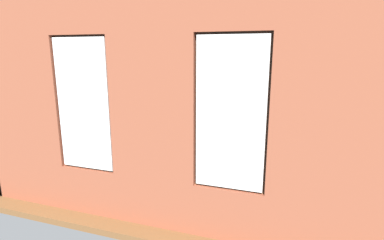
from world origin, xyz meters
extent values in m
cube|color=brown|center=(0.00, 0.00, -0.05)|extent=(6.60, 5.62, 0.10)
cube|color=#9E5138|center=(-2.26, 2.43, 1.67)|extent=(1.47, 0.16, 3.35)
cube|color=#9E5138|center=(0.00, 2.43, 1.67)|extent=(1.22, 0.16, 3.35)
cube|color=#9E5138|center=(2.26, 2.43, 1.67)|extent=(1.47, 0.16, 3.35)
cube|color=#9E5138|center=(-1.07, 2.43, 0.36)|extent=(0.92, 0.16, 0.73)
cube|color=#9E5138|center=(-1.07, 2.43, 3.02)|extent=(0.92, 0.16, 0.66)
cube|color=white|center=(-1.07, 2.47, 1.70)|extent=(0.86, 0.03, 1.90)
cube|color=#38281E|center=(-1.07, 2.41, 1.70)|extent=(0.92, 0.04, 1.96)
cube|color=#9E5138|center=(1.07, 2.43, 0.36)|extent=(0.92, 0.16, 0.73)
cube|color=#9E5138|center=(1.07, 2.43, 3.02)|extent=(0.92, 0.16, 0.66)
cube|color=white|center=(1.07, 2.47, 1.70)|extent=(0.86, 0.03, 1.90)
cube|color=#38281E|center=(1.07, 2.41, 1.70)|extent=(0.92, 0.04, 1.96)
cube|color=#A87547|center=(0.00, 2.33, 0.70)|extent=(3.26, 0.24, 0.06)
cube|color=black|center=(0.00, 2.34, 1.90)|extent=(0.46, 0.03, 0.66)
cube|color=#A33875|center=(0.00, 2.33, 1.90)|extent=(0.40, 0.01, 0.60)
cube|color=white|center=(2.95, 0.20, 1.67)|extent=(0.10, 4.62, 3.35)
cube|color=black|center=(0.59, 1.73, 0.21)|extent=(2.04, 0.85, 0.42)
cube|color=black|center=(0.59, 2.06, 0.61)|extent=(2.04, 0.24, 0.38)
cube|color=black|center=(-0.32, 1.73, 0.52)|extent=(0.22, 0.85, 0.24)
cube|color=black|center=(1.50, 1.73, 0.52)|extent=(0.22, 0.85, 0.24)
cube|color=black|center=(0.19, 1.69, 0.48)|extent=(0.74, 0.65, 0.12)
cube|color=black|center=(0.99, 1.69, 0.48)|extent=(0.74, 0.65, 0.12)
cube|color=black|center=(-2.25, 0.48, 0.21)|extent=(0.99, 1.88, 0.42)
cube|color=black|center=(-2.57, 0.50, 0.61)|extent=(0.38, 1.84, 0.38)
cube|color=black|center=(-2.31, -0.32, 0.52)|extent=(0.86, 0.29, 0.24)
cube|color=black|center=(-2.19, 1.28, 0.52)|extent=(0.86, 0.29, 0.24)
cube|color=black|center=(-2.24, 0.13, 0.48)|extent=(0.69, 0.69, 0.12)
cube|color=black|center=(-2.18, 0.82, 0.48)|extent=(0.69, 0.69, 0.12)
cube|color=tan|center=(0.40, -0.17, 0.40)|extent=(1.55, 0.74, 0.04)
cube|color=tan|center=(-0.31, -0.48, 0.19)|extent=(0.07, 0.07, 0.38)
cube|color=tan|center=(1.11, -0.48, 0.19)|extent=(0.07, 0.07, 0.38)
cube|color=tan|center=(-0.31, 0.14, 0.19)|extent=(0.07, 0.07, 0.38)
cube|color=tan|center=(1.11, 0.14, 0.19)|extent=(0.07, 0.07, 0.38)
cylinder|color=#B23D38|center=(0.28, -0.06, 0.47)|extent=(0.09, 0.09, 0.11)
cylinder|color=#B7333D|center=(0.40, -0.17, 0.48)|extent=(0.08, 0.08, 0.13)
cylinder|color=#9E5638|center=(-0.03, -0.30, 0.46)|extent=(0.12, 0.12, 0.08)
sphere|color=#337F38|center=(-0.03, -0.30, 0.56)|extent=(0.14, 0.14, 0.14)
cube|color=#B2B2B7|center=(0.86, -0.06, 0.43)|extent=(0.07, 0.17, 0.02)
cube|color=black|center=(0.59, -0.26, 0.43)|extent=(0.16, 0.14, 0.02)
cube|color=black|center=(2.65, -0.36, 0.30)|extent=(1.30, 0.42, 0.59)
cube|color=black|center=(2.65, -0.36, 0.62)|extent=(0.53, 0.20, 0.05)
cube|color=black|center=(2.65, -0.36, 0.67)|extent=(0.06, 0.04, 0.06)
cube|color=black|center=(2.65, -0.36, 1.07)|extent=(1.21, 0.04, 0.73)
cube|color=black|center=(2.65, -0.38, 1.07)|extent=(1.16, 0.01, 0.68)
cylinder|color=#9E5638|center=(-2.45, -1.81, 0.13)|extent=(0.29, 0.29, 0.27)
cylinder|color=brown|center=(-2.45, -1.81, 0.55)|extent=(0.05, 0.05, 0.56)
cone|color=#337F38|center=(-2.29, -1.81, 1.06)|extent=(0.43, 0.14, 0.54)
cone|color=#337F38|center=(-2.35, -1.63, 1.01)|extent=(0.38, 0.52, 0.48)
cone|color=#337F38|center=(-2.54, -1.62, 1.01)|extent=(0.35, 0.52, 0.48)
cone|color=#337F38|center=(-2.63, -1.80, 1.04)|extent=(0.47, 0.17, 0.53)
cone|color=#337F38|center=(-2.54, -1.96, 1.05)|extent=(0.35, 0.47, 0.53)
cone|color=#337F38|center=(-2.36, -1.97, 1.04)|extent=(0.35, 0.48, 0.52)
cylinder|color=gray|center=(-0.88, 1.73, 0.14)|extent=(0.29, 0.29, 0.28)
cylinder|color=brown|center=(-0.88, 1.73, 0.57)|extent=(0.05, 0.05, 0.57)
cone|color=#337F38|center=(-0.72, 1.73, 1.05)|extent=(0.42, 0.14, 0.48)
cone|color=#337F38|center=(-0.73, 1.87, 1.00)|extent=(0.46, 0.43, 0.41)
cone|color=#337F38|center=(-0.91, 1.88, 1.06)|extent=(0.21, 0.43, 0.49)
cone|color=#337F38|center=(-1.05, 1.84, 1.01)|extent=(0.48, 0.37, 0.42)
cone|color=#337F38|center=(-1.06, 1.66, 1.01)|extent=(0.50, 0.31, 0.42)
cone|color=#337F38|center=(-0.91, 1.58, 1.05)|extent=(0.22, 0.43, 0.49)
cone|color=#337F38|center=(-0.80, 1.62, 1.06)|extent=(0.35, 0.39, 0.50)
cylinder|color=#47423D|center=(-2.45, 1.88, 0.18)|extent=(0.38, 0.38, 0.36)
cylinder|color=brown|center=(-2.45, 1.88, 0.45)|extent=(0.06, 0.06, 0.16)
ellipsoid|color=#286B2D|center=(-2.45, 1.88, 0.80)|extent=(0.76, 0.76, 0.54)
cylinder|color=#9E5638|center=(-0.94, -0.82, 0.08)|extent=(0.14, 0.14, 0.16)
cylinder|color=brown|center=(-0.94, -0.82, 0.23)|extent=(0.02, 0.02, 0.13)
ellipsoid|color=#3D8E42|center=(-0.94, -0.82, 0.40)|extent=(0.32, 0.32, 0.22)
camera|label=1|loc=(-1.76, 5.98, 2.46)|focal=28.00mm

